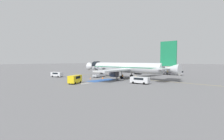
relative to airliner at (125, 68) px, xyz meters
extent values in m
plane|color=slate|center=(-1.85, -0.89, -3.79)|extent=(600.00, 600.00, 0.00)
cube|color=gold|center=(-0.76, 0.00, -3.78)|extent=(74.49, 0.30, 0.01)
cube|color=#2856A8|center=(-0.76, -10.81, -3.78)|extent=(4.67, 10.86, 0.01)
cube|color=silver|center=(-4.36, -19.60, -3.78)|extent=(0.44, 3.60, 0.01)
cube|color=silver|center=(-3.16, -19.60, -3.78)|extent=(0.44, 3.60, 0.01)
cube|color=silver|center=(-1.96, -19.60, -3.78)|extent=(0.44, 3.60, 0.01)
cube|color=silver|center=(-0.76, -19.60, -3.78)|extent=(0.44, 3.60, 0.01)
cube|color=silver|center=(0.44, -19.60, -3.78)|extent=(0.44, 3.60, 0.01)
cube|color=silver|center=(1.64, -19.60, -3.78)|extent=(0.44, 3.60, 0.01)
cylinder|color=silver|center=(-0.76, 0.00, 0.00)|extent=(30.49, 3.65, 3.61)
cone|color=silver|center=(-17.99, -0.02, 0.00)|extent=(3.98, 3.55, 3.54)
cone|color=silver|center=(17.19, 0.02, 0.00)|extent=(5.42, 3.48, 3.47)
cylinder|color=black|center=(-15.28, -0.02, 0.46)|extent=(2.17, 3.65, 3.65)
cube|color=#197A4C|center=(-0.76, 0.00, 0.18)|extent=(28.05, 3.72, 0.24)
cube|color=silver|center=(2.48, -8.57, -0.54)|extent=(6.60, 16.88, 0.44)
cylinder|color=#38383D|center=(0.88, -7.06, -1.84)|extent=(2.73, 2.10, 2.10)
cube|color=silver|center=(2.45, 8.58, -0.54)|extent=(6.56, 16.87, 0.44)
cylinder|color=#38383D|center=(0.86, 7.07, -1.84)|extent=(2.73, 2.10, 2.10)
cube|color=#197A4C|center=(16.38, 0.02, 4.63)|extent=(5.06, 0.37, 7.44)
cube|color=silver|center=(15.84, -3.41, 0.18)|extent=(3.26, 5.78, 0.24)
cube|color=silver|center=(15.83, 3.45, 0.18)|extent=(3.26, 5.78, 0.24)
cylinder|color=#38383D|center=(-11.43, -0.02, -1.86)|extent=(0.20, 0.20, 3.01)
cylinder|color=black|center=(-11.43, -0.02, -3.37)|extent=(0.84, 0.28, 0.84)
cylinder|color=#38383D|center=(0.81, -2.91, -1.89)|extent=(0.24, 0.24, 2.70)
cylinder|color=black|center=(0.81, -2.91, -3.24)|extent=(1.10, 0.60, 1.10)
cylinder|color=#38383D|center=(0.80, 2.91, -1.89)|extent=(0.24, 0.24, 2.70)
cylinder|color=black|center=(0.80, 2.91, -3.24)|extent=(1.10, 0.60, 1.10)
cube|color=#ADB2BA|center=(-9.14, -4.42, -3.09)|extent=(2.21, 4.80, 0.70)
cylinder|color=black|center=(-10.08, -2.74, -3.44)|extent=(0.22, 0.70, 0.70)
cylinder|color=black|center=(-8.21, -2.74, -3.44)|extent=(0.22, 0.70, 0.70)
cylinder|color=black|center=(-10.07, -6.10, -3.44)|extent=(0.22, 0.70, 0.70)
cylinder|color=black|center=(-8.20, -6.10, -3.44)|extent=(0.22, 0.70, 0.70)
cube|color=#4C4C51|center=(-9.14, -4.42, -1.53)|extent=(1.44, 4.16, 2.56)
cube|color=#4C4C51|center=(-9.14, -2.14, -0.31)|extent=(1.65, 1.10, 0.12)
cube|color=silver|center=(-9.91, -4.42, -1.05)|extent=(0.07, 4.57, 3.24)
cube|color=silver|center=(-8.37, -4.42, -1.05)|extent=(0.07, 4.57, 3.24)
cube|color=#38383D|center=(5.77, 24.88, -3.01)|extent=(9.57, 2.79, 0.60)
cube|color=silver|center=(10.41, 25.02, -2.51)|extent=(2.18, 2.44, 1.60)
cube|color=black|center=(11.47, 25.05, -2.19)|extent=(0.10, 2.00, 0.70)
cylinder|color=#B7BCC4|center=(5.35, 24.86, -1.45)|extent=(6.62, 2.71, 2.51)
cylinder|color=gold|center=(5.35, 24.86, -1.45)|extent=(0.43, 2.57, 2.56)
cylinder|color=black|center=(9.95, 26.19, -3.31)|extent=(0.97, 0.31, 0.96)
cylinder|color=black|center=(10.02, 23.82, -3.31)|extent=(0.97, 0.31, 0.96)
cylinder|color=black|center=(5.20, 26.05, -3.31)|extent=(0.97, 0.31, 0.96)
cylinder|color=black|center=(5.28, 23.67, -3.31)|extent=(0.97, 0.31, 0.96)
cylinder|color=black|center=(2.57, 25.97, -3.31)|extent=(0.97, 0.31, 0.96)
cylinder|color=black|center=(2.64, 23.59, -3.31)|extent=(0.97, 0.31, 0.96)
cube|color=silver|center=(12.87, -9.91, -2.69)|extent=(5.39, 2.77, 1.56)
cube|color=black|center=(12.87, -9.91, -2.34)|extent=(3.11, 2.43, 0.56)
cylinder|color=black|center=(14.29, -8.76, -3.47)|extent=(0.66, 0.30, 0.64)
cylinder|color=black|center=(14.59, -10.54, -3.47)|extent=(0.66, 0.30, 0.64)
cylinder|color=black|center=(11.15, -9.28, -3.47)|extent=(0.66, 0.30, 0.64)
cylinder|color=black|center=(11.45, -11.06, -3.47)|extent=(0.66, 0.30, 0.64)
cube|color=yellow|center=(-0.60, -21.63, -2.48)|extent=(3.73, 5.03, 1.97)
cube|color=black|center=(-0.60, -21.63, -2.05)|extent=(2.87, 3.15, 0.71)
cylinder|color=black|center=(-2.02, -20.71, -3.47)|extent=(0.45, 0.66, 0.64)
cylinder|color=black|center=(-0.40, -19.95, -3.47)|extent=(0.45, 0.66, 0.64)
cylinder|color=black|center=(-0.81, -23.32, -3.47)|extent=(0.45, 0.66, 0.64)
cylinder|color=black|center=(0.82, -22.56, -3.47)|extent=(0.45, 0.66, 0.64)
cube|color=silver|center=(-21.70, -14.81, -2.67)|extent=(5.02, 3.24, 1.59)
cube|color=black|center=(-21.70, -14.81, -2.32)|extent=(3.03, 2.65, 0.57)
cylinder|color=black|center=(-20.59, -13.53, -3.47)|extent=(0.67, 0.38, 0.64)
cylinder|color=black|center=(-20.06, -15.25, -3.47)|extent=(0.67, 0.38, 0.64)
cylinder|color=black|center=(-23.34, -14.38, -3.47)|extent=(0.67, 0.38, 0.64)
cylinder|color=black|center=(-22.81, -16.10, -3.47)|extent=(0.67, 0.38, 0.64)
cube|color=gray|center=(3.72, -7.46, -3.53)|extent=(2.97, 2.35, 0.12)
cylinder|color=black|center=(2.51, -7.67, -3.59)|extent=(0.41, 0.24, 0.40)
cylinder|color=black|center=(2.98, -6.48, -3.59)|extent=(0.41, 0.24, 0.40)
cylinder|color=black|center=(4.45, -8.44, -3.59)|extent=(0.41, 0.24, 0.40)
cylinder|color=black|center=(4.92, -7.25, -3.59)|extent=(0.41, 0.24, 0.40)
cylinder|color=gray|center=(2.35, -7.66, -3.19)|extent=(0.05, 0.05, 0.55)
cylinder|color=gray|center=(2.86, -6.38, -3.19)|extent=(0.05, 0.05, 0.55)
cylinder|color=gray|center=(4.57, -8.54, -3.19)|extent=(0.05, 0.05, 0.55)
cylinder|color=gray|center=(5.08, -7.26, -3.19)|extent=(0.05, 0.05, 0.55)
cylinder|color=black|center=(9.30, -6.70, -3.33)|extent=(0.14, 0.14, 0.90)
cylinder|color=black|center=(9.39, -6.57, -3.33)|extent=(0.14, 0.14, 0.90)
cube|color=yellow|center=(9.35, -6.63, -2.52)|extent=(0.42, 0.47, 0.72)
cube|color=silver|center=(9.35, -6.63, -2.52)|extent=(0.44, 0.48, 0.06)
sphere|color=beige|center=(9.35, -6.63, -2.04)|extent=(0.24, 0.24, 0.24)
cylinder|color=#191E38|center=(1.46, -3.17, -3.39)|extent=(0.14, 0.14, 0.80)
cylinder|color=#191E38|center=(1.54, -3.32, -3.39)|extent=(0.14, 0.14, 0.80)
cube|color=orange|center=(1.50, -3.25, -2.67)|extent=(0.40, 0.47, 0.64)
cube|color=silver|center=(1.50, -3.25, -2.67)|extent=(0.41, 0.49, 0.06)
sphere|color=#9E704C|center=(1.50, -3.25, -2.24)|extent=(0.22, 0.22, 0.22)
cylinder|color=#2D2D33|center=(0.36, -4.86, -3.34)|extent=(0.14, 0.14, 0.90)
cylinder|color=#2D2D33|center=(0.23, -4.98, -3.34)|extent=(0.14, 0.14, 0.90)
cube|color=yellow|center=(0.29, -4.92, -2.53)|extent=(0.46, 0.45, 0.71)
cube|color=silver|center=(0.29, -4.92, -2.53)|extent=(0.47, 0.46, 0.06)
sphere|color=tan|center=(0.29, -4.92, -2.05)|extent=(0.24, 0.24, 0.24)
cylinder|color=#191E38|center=(8.62, -5.58, -3.35)|extent=(0.14, 0.14, 0.88)
cylinder|color=#191E38|center=(8.65, -5.75, -3.35)|extent=(0.14, 0.14, 0.88)
cube|color=orange|center=(8.64, -5.66, -2.55)|extent=(0.29, 0.45, 0.70)
cube|color=silver|center=(8.64, -5.66, -2.55)|extent=(0.30, 0.46, 0.06)
sphere|color=brown|center=(8.64, -5.66, -2.08)|extent=(0.24, 0.24, 0.24)
cone|color=orange|center=(-7.42, -10.23, -3.56)|extent=(0.41, 0.41, 0.45)
cylinder|color=white|center=(-7.42, -10.23, -3.54)|extent=(0.22, 0.22, 0.05)
cone|color=orange|center=(-4.30, -7.22, -3.45)|extent=(0.60, 0.60, 0.67)
cylinder|color=white|center=(-4.30, -7.22, -3.42)|extent=(0.33, 0.33, 0.08)
camera|label=1|loc=(39.12, -50.16, 2.55)|focal=28.00mm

